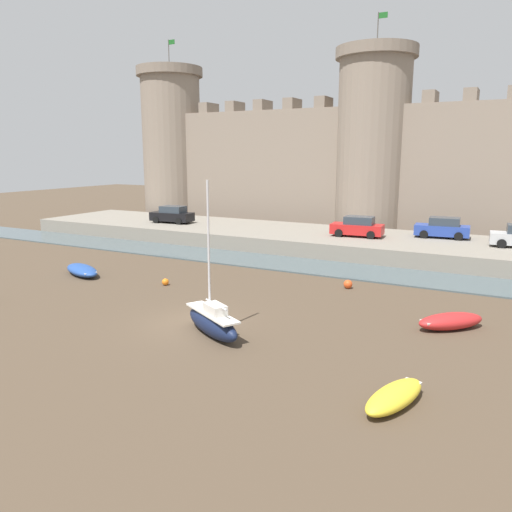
{
  "coord_description": "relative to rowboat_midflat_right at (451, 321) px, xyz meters",
  "views": [
    {
      "loc": [
        13.04,
        -18.32,
        7.84
      ],
      "look_at": [
        0.94,
        4.56,
        2.5
      ],
      "focal_mm": 35.0,
      "sensor_mm": 36.0,
      "label": 1
    }
  ],
  "objects": [
    {
      "name": "rowboat_foreground_centre",
      "position": [
        -0.65,
        -8.32,
        -0.06
      ],
      "size": [
        1.83,
        3.21,
        0.64
      ],
      "color": "yellow",
      "rests_on": "ground"
    },
    {
      "name": "mooring_buoy_near_shore",
      "position": [
        -16.25,
        0.09,
        -0.18
      ],
      "size": [
        0.42,
        0.42,
        0.42
      ],
      "primitive_type": "sphere",
      "color": "orange",
      "rests_on": "ground"
    },
    {
      "name": "car_quay_centre_east",
      "position": [
        -2.93,
        18.18,
        1.66
      ],
      "size": [
        4.22,
        2.12,
        1.62
      ],
      "color": "#263F99",
      "rests_on": "quay_road"
    },
    {
      "name": "sailboat_midflat_centre",
      "position": [
        -9.11,
        -5.75,
        0.26
      ],
      "size": [
        4.02,
        2.86,
        6.76
      ],
      "color": "#141E3D",
      "rests_on": "ground"
    },
    {
      "name": "car_quay_west",
      "position": [
        -27.17,
        15.22,
        1.66
      ],
      "size": [
        4.22,
        2.12,
        1.62
      ],
      "color": "black",
      "rests_on": "quay_road"
    },
    {
      "name": "castle",
      "position": [
        -10.78,
        25.41,
        7.39
      ],
      "size": [
        55.37,
        7.55,
        20.47
      ],
      "color": "gray",
      "rests_on": "ground"
    },
    {
      "name": "rowboat_midflat_right",
      "position": [
        0.0,
        0.0,
        0.0
      ],
      "size": [
        3.14,
        3.08,
        0.75
      ],
      "color": "red",
      "rests_on": "ground"
    },
    {
      "name": "rowboat_near_channel_right",
      "position": [
        -22.69,
        -0.41,
        -0.04
      ],
      "size": [
        4.06,
        2.82,
        0.67
      ],
      "color": "#234793",
      "rests_on": "ground"
    },
    {
      "name": "mooring_buoy_near_channel",
      "position": [
        -6.25,
        4.56,
        -0.13
      ],
      "size": [
        0.52,
        0.52,
        0.52
      ],
      "primitive_type": "sphere",
      "color": "#E04C1E",
      "rests_on": "ground"
    },
    {
      "name": "ground_plane",
      "position": [
        -10.78,
        -4.85,
        -0.39
      ],
      "size": [
        160.0,
        160.0,
        0.0
      ],
      "primitive_type": "plane",
      "color": "#4C3D2D"
    },
    {
      "name": "car_quay_east",
      "position": [
        -9.06,
        15.68,
        1.66
      ],
      "size": [
        4.22,
        2.12,
        1.62
      ],
      "color": "red",
      "rests_on": "quay_road"
    },
    {
      "name": "water_channel",
      "position": [
        -10.78,
        8.79,
        -0.34
      ],
      "size": [
        80.0,
        4.5,
        0.1
      ],
      "primitive_type": "cube",
      "color": "#47565B",
      "rests_on": "ground"
    },
    {
      "name": "quay_road",
      "position": [
        -10.78,
        16.04,
        0.25
      ],
      "size": [
        59.82,
        10.0,
        1.28
      ],
      "primitive_type": "cube",
      "color": "gray",
      "rests_on": "ground"
    }
  ]
}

